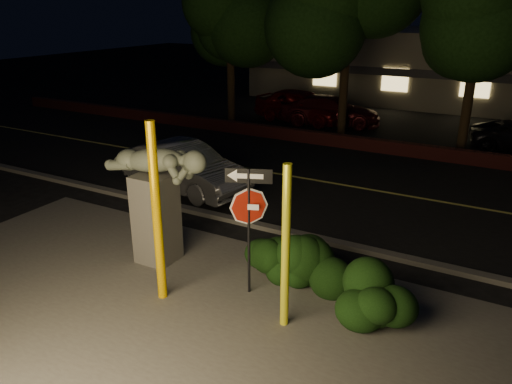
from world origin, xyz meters
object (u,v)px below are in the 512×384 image
sculpture (156,191)px  yellow_pole_right (286,249)px  parked_car_red (301,106)px  parked_car_darkred (330,111)px  signpost (249,207)px  yellow_pole_left (157,215)px  silver_sedan (184,167)px

sculpture → yellow_pole_right: bearing=-13.8°
parked_car_red → parked_car_darkred: (1.47, 0.03, -0.11)m
parked_car_darkred → sculpture: bearing=173.7°
signpost → parked_car_red: signpost is taller
signpost → yellow_pole_left: bearing=-167.6°
silver_sedan → sculpture: bearing=-139.1°
silver_sedan → parked_car_darkred: size_ratio=0.93×
yellow_pole_left → parked_car_darkred: 15.87m
yellow_pole_right → signpost: size_ratio=1.17×
yellow_pole_right → parked_car_darkred: size_ratio=0.64×
yellow_pole_right → parked_car_red: yellow_pole_right is taller
sculpture → parked_car_darkred: sculpture is taller
yellow_pole_left → parked_car_darkred: (-2.60, 15.62, -1.06)m
signpost → parked_car_darkred: 15.23m
yellow_pole_left → parked_car_red: 16.14m
yellow_pole_left → signpost: (1.39, 0.96, 0.08)m
yellow_pole_left → silver_sedan: (-3.25, 5.11, -1.03)m
parked_car_red → sculpture: bearing=-159.5°
yellow_pole_left → signpost: 1.69m
signpost → sculpture: (-2.38, 0.20, -0.18)m
sculpture → parked_car_red: sculpture is taller
signpost → sculpture: sculpture is taller
yellow_pole_left → signpost: yellow_pole_left is taller
yellow_pole_left → silver_sedan: size_ratio=0.80×
silver_sedan → yellow_pole_left: bearing=-136.4°
silver_sedan → parked_car_red: size_ratio=0.94×
parked_car_red → yellow_pole_left: bearing=-157.0°
yellow_pole_right → parked_car_red: 16.59m
yellow_pole_right → sculpture: size_ratio=1.12×
yellow_pole_left → signpost: bearing=34.7°
yellow_pole_right → sculpture: yellow_pole_right is taller
yellow_pole_right → silver_sedan: (-5.70, 4.76, -0.78)m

